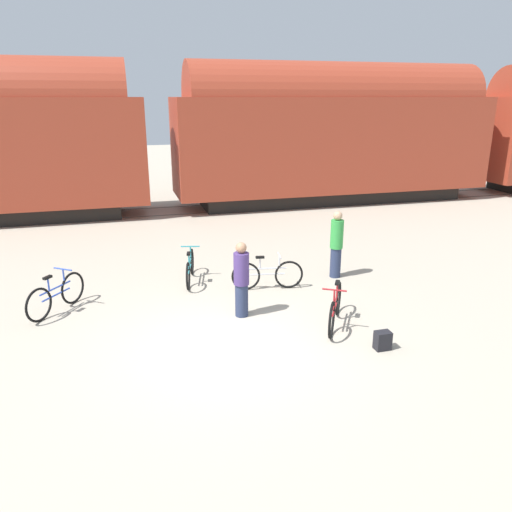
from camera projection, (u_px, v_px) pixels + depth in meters
The scene contains 11 objects.
ground_plane at pixel (226, 346), 9.02m from camera, with size 80.00×80.00×0.00m, color #B2A893.
freight_train at pixel (159, 133), 18.67m from camera, with size 56.00×2.83×5.63m.
rail_near at pixel (165, 215), 18.92m from camera, with size 68.00×0.07×0.01m, color #4C4238.
rail_far at pixel (162, 207), 20.24m from camera, with size 68.00×0.07×0.01m, color #4C4238.
bicycle_blue at pixel (56, 295), 10.35m from camera, with size 1.04×1.40×0.87m.
bicycle_teal at pixel (190, 268), 12.08m from camera, with size 0.52×1.71×0.82m.
bicycle_maroon at pixel (335, 308), 9.74m from camera, with size 0.96×1.56×0.87m.
bicycle_silver at pixel (268, 275), 11.59m from camera, with size 1.67×0.46×0.84m.
person_in_purple at pixel (241, 279), 10.04m from camera, with size 0.31×0.31×1.57m.
person_in_green at pixel (336, 244), 12.24m from camera, with size 0.31×0.31×1.67m.
backpack at pixel (383, 340), 8.86m from camera, with size 0.28×0.20×0.34m.
Camera 1 is at (-1.65, -7.94, 4.31)m, focal length 35.00 mm.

